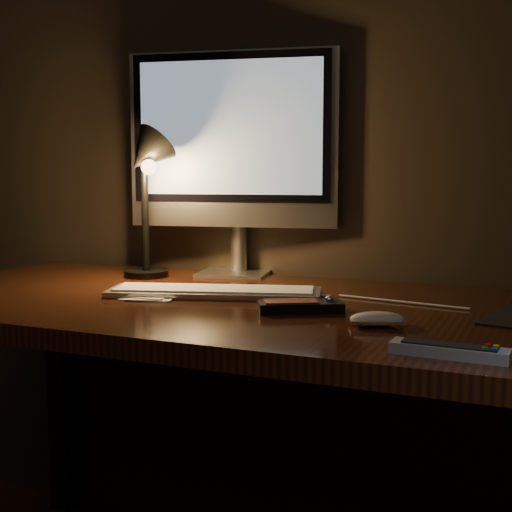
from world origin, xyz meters
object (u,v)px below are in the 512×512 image
at_px(keyboard, 214,291).
at_px(tv_remote, 449,350).
at_px(desk, 258,353).
at_px(monitor, 233,144).
at_px(desk_lamp, 146,175).
at_px(mouse, 377,321).
at_px(media_remote, 301,306).

height_order(keyboard, tv_remote, tv_remote).
height_order(desk, tv_remote, tv_remote).
relative_size(monitor, desk_lamp, 1.49).
distance_m(mouse, media_remote, 0.18).
bearing_deg(tv_remote, desk, 144.40).
relative_size(desk, media_remote, 9.29).
height_order(desk, media_remote, media_remote).
bearing_deg(keyboard, monitor, 90.39).
relative_size(keyboard, desk_lamp, 1.21).
xyz_separation_m(keyboard, mouse, (0.40, -0.16, 0.00)).
xyz_separation_m(desk, monitor, (-0.18, 0.26, 0.47)).
relative_size(desk, desk_lamp, 4.15).
distance_m(monitor, media_remote, 0.61).
xyz_separation_m(mouse, tv_remote, (0.15, -0.16, 0.00)).
xyz_separation_m(desk, keyboard, (-0.09, -0.04, 0.14)).
bearing_deg(mouse, desk_lamp, 134.57).
relative_size(monitor, tv_remote, 3.29).
height_order(monitor, desk_lamp, monitor).
height_order(keyboard, mouse, same).
distance_m(desk, mouse, 0.40).
bearing_deg(tv_remote, monitor, 138.58).
height_order(desk, mouse, mouse).
relative_size(keyboard, media_remote, 2.70).
bearing_deg(media_remote, desk, 109.14).
height_order(monitor, media_remote, monitor).
relative_size(mouse, media_remote, 0.56).
bearing_deg(media_remote, desk_lamp, 125.83).
relative_size(media_remote, tv_remote, 0.99).
bearing_deg(monitor, desk, -65.35).
bearing_deg(keyboard, mouse, -38.79).
height_order(desk, desk_lamp, desk_lamp).
bearing_deg(desk_lamp, keyboard, -26.64).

